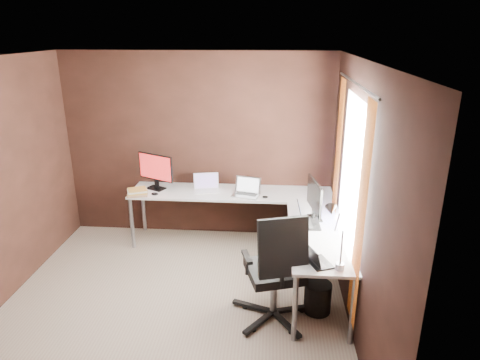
# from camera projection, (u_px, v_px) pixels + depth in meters

# --- Properties ---
(room) EXTENTS (3.60, 3.60, 2.50)m
(room) POSITION_uv_depth(u_px,v_px,m) (203.00, 192.00, 4.10)
(room) COLOR tan
(room) RESTS_ON ground
(desk) EXTENTS (2.65, 2.25, 0.73)m
(desk) POSITION_uv_depth(u_px,v_px,m) (258.00, 210.00, 5.17)
(desk) COLOR white
(desk) RESTS_ON ground
(drawer_pedestal) EXTENTS (0.42, 0.50, 0.60)m
(drawer_pedestal) POSITION_uv_depth(u_px,v_px,m) (305.00, 236.00, 5.36)
(drawer_pedestal) COLOR white
(drawer_pedestal) RESTS_ON ground
(monitor_left) EXTENTS (0.50, 0.27, 0.48)m
(monitor_left) POSITION_uv_depth(u_px,v_px,m) (156.00, 170.00, 5.65)
(monitor_left) COLOR black
(monitor_left) RESTS_ON desk
(monitor_right) EXTENTS (0.17, 0.54, 0.45)m
(monitor_right) POSITION_uv_depth(u_px,v_px,m) (315.00, 198.00, 4.74)
(monitor_right) COLOR black
(monitor_right) RESTS_ON desk
(laptop_white) EXTENTS (0.37, 0.29, 0.22)m
(laptop_white) POSITION_uv_depth(u_px,v_px,m) (206.00, 187.00, 5.65)
(laptop_white) COLOR white
(laptop_white) RESTS_ON desk
(laptop_silver) EXTENTS (0.38, 0.31, 0.22)m
(laptop_silver) POSITION_uv_depth(u_px,v_px,m) (247.00, 191.00, 5.50)
(laptop_silver) COLOR silver
(laptop_silver) RESTS_ON desk
(laptop_black_big) EXTENTS (0.26, 0.35, 0.23)m
(laptop_black_big) POSITION_uv_depth(u_px,v_px,m) (306.00, 220.00, 4.68)
(laptop_black_big) COLOR black
(laptop_black_big) RESTS_ON desk
(laptop_black_small) EXTENTS (0.26, 0.30, 0.17)m
(laptop_black_small) POSITION_uv_depth(u_px,v_px,m) (317.00, 260.00, 3.88)
(laptop_black_small) COLOR black
(laptop_black_small) RESTS_ON desk
(book_stack) EXTENTS (0.30, 0.27, 0.08)m
(book_stack) POSITION_uv_depth(u_px,v_px,m) (137.00, 192.00, 5.50)
(book_stack) COLOR #A07756
(book_stack) RESTS_ON desk
(mouse_left) EXTENTS (0.10, 0.06, 0.04)m
(mouse_left) POSITION_uv_depth(u_px,v_px,m) (155.00, 194.00, 5.49)
(mouse_left) COLOR black
(mouse_left) RESTS_ON desk
(mouse_corner) EXTENTS (0.08, 0.06, 0.03)m
(mouse_corner) POSITION_uv_depth(u_px,v_px,m) (265.00, 197.00, 5.41)
(mouse_corner) COLOR black
(mouse_corner) RESTS_ON desk
(desk_lamp) EXTENTS (0.19, 0.22, 0.59)m
(desk_lamp) POSITION_uv_depth(u_px,v_px,m) (334.00, 228.00, 3.75)
(desk_lamp) COLOR slate
(desk_lamp) RESTS_ON desk
(office_chair) EXTENTS (0.66, 0.69, 1.18)m
(office_chair) POSITION_uv_depth(u_px,v_px,m) (275.00, 289.00, 4.19)
(office_chair) COLOR black
(office_chair) RESTS_ON ground
(wastebasket) EXTENTS (0.28, 0.28, 0.32)m
(wastebasket) POSITION_uv_depth(u_px,v_px,m) (318.00, 297.00, 4.37)
(wastebasket) COLOR black
(wastebasket) RESTS_ON ground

